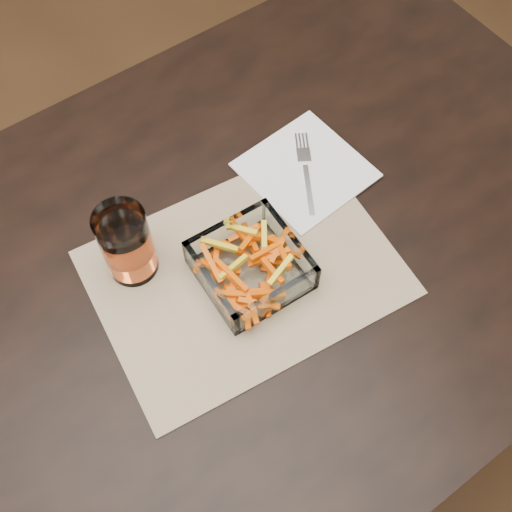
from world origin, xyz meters
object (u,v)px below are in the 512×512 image
object	(u,v)px
tumbler	(127,245)
fork	(306,170)
dining_table	(183,318)
glass_bowl	(251,267)

from	to	relation	value
tumbler	fork	size ratio (longest dim) A/B	0.88
dining_table	fork	distance (m)	0.32
tumbler	fork	bearing A→B (deg)	-2.26
dining_table	fork	bearing A→B (deg)	12.63
tumbler	fork	distance (m)	0.33
glass_bowl	tumbler	distance (m)	0.19
dining_table	tumbler	world-z (taller)	tumbler
glass_bowl	fork	distance (m)	0.22
dining_table	glass_bowl	distance (m)	0.16
tumbler	fork	world-z (taller)	tumbler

